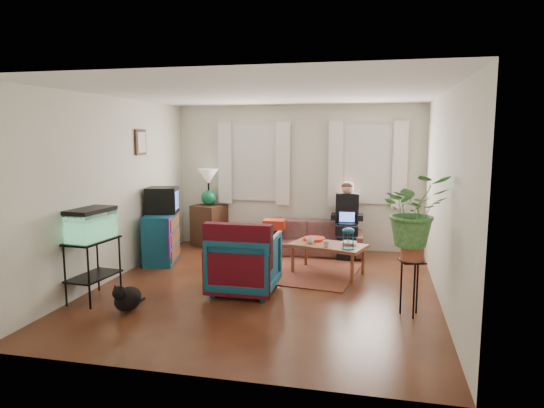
% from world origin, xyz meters
% --- Properties ---
extents(floor, '(4.50, 5.00, 0.01)m').
position_xyz_m(floor, '(0.00, 0.00, 0.00)').
color(floor, '#4F2B14').
rests_on(floor, ground).
extents(ceiling, '(4.50, 5.00, 0.01)m').
position_xyz_m(ceiling, '(0.00, 0.00, 2.60)').
color(ceiling, white).
rests_on(ceiling, wall_back).
extents(wall_back, '(4.50, 0.01, 2.60)m').
position_xyz_m(wall_back, '(0.00, 2.50, 1.30)').
color(wall_back, silver).
rests_on(wall_back, floor).
extents(wall_front, '(4.50, 0.01, 2.60)m').
position_xyz_m(wall_front, '(0.00, -2.50, 1.30)').
color(wall_front, silver).
rests_on(wall_front, floor).
extents(wall_left, '(0.01, 5.00, 2.60)m').
position_xyz_m(wall_left, '(-2.25, 0.00, 1.30)').
color(wall_left, silver).
rests_on(wall_left, floor).
extents(wall_right, '(0.01, 5.00, 2.60)m').
position_xyz_m(wall_right, '(2.25, 0.00, 1.30)').
color(wall_right, silver).
rests_on(wall_right, floor).
extents(window_left, '(1.08, 0.04, 1.38)m').
position_xyz_m(window_left, '(-0.80, 2.48, 1.55)').
color(window_left, white).
rests_on(window_left, wall_back).
extents(window_right, '(1.08, 0.04, 1.38)m').
position_xyz_m(window_right, '(1.25, 2.48, 1.55)').
color(window_right, white).
rests_on(window_right, wall_back).
extents(curtains_left, '(1.36, 0.06, 1.50)m').
position_xyz_m(curtains_left, '(-0.80, 2.40, 1.55)').
color(curtains_left, white).
rests_on(curtains_left, wall_back).
extents(curtains_right, '(1.36, 0.06, 1.50)m').
position_xyz_m(curtains_right, '(1.25, 2.40, 1.55)').
color(curtains_right, white).
rests_on(curtains_right, wall_back).
extents(picture_frame, '(0.04, 0.32, 0.40)m').
position_xyz_m(picture_frame, '(-2.21, 0.85, 1.95)').
color(picture_frame, '#3D2616').
rests_on(picture_frame, wall_left).
extents(area_rug, '(2.19, 1.85, 0.01)m').
position_xyz_m(area_rug, '(0.16, 0.92, 0.01)').
color(area_rug, brown).
rests_on(area_rug, floor).
extents(sofa, '(1.99, 0.89, 0.76)m').
position_xyz_m(sofa, '(0.24, 2.05, 0.38)').
color(sofa, brown).
rests_on(sofa, floor).
extents(seated_person, '(0.52, 0.63, 1.16)m').
position_xyz_m(seated_person, '(0.94, 2.10, 0.58)').
color(seated_person, black).
rests_on(seated_person, sofa).
extents(side_table, '(0.65, 0.65, 0.76)m').
position_xyz_m(side_table, '(-1.65, 2.33, 0.38)').
color(side_table, '#3C2116').
rests_on(side_table, floor).
extents(table_lamp, '(0.49, 0.49, 0.69)m').
position_xyz_m(table_lamp, '(-1.65, 2.33, 1.08)').
color(table_lamp, white).
rests_on(table_lamp, side_table).
extents(dresser, '(0.65, 0.97, 0.80)m').
position_xyz_m(dresser, '(-1.99, 0.98, 0.40)').
color(dresser, '#11596A').
rests_on(dresser, floor).
extents(crt_tv, '(0.58, 0.55, 0.42)m').
position_xyz_m(crt_tv, '(-1.99, 1.07, 1.01)').
color(crt_tv, black).
rests_on(crt_tv, dresser).
extents(aquarium_stand, '(0.45, 0.72, 0.77)m').
position_xyz_m(aquarium_stand, '(-2.00, -0.93, 0.39)').
color(aquarium_stand, black).
rests_on(aquarium_stand, floor).
extents(aquarium, '(0.40, 0.66, 0.41)m').
position_xyz_m(aquarium, '(-2.00, -0.93, 0.98)').
color(aquarium, '#7FD899').
rests_on(aquarium, aquarium_stand).
extents(black_cat, '(0.30, 0.44, 0.36)m').
position_xyz_m(black_cat, '(-1.38, -1.21, 0.18)').
color(black_cat, black).
rests_on(black_cat, floor).
extents(armchair, '(0.85, 0.80, 0.87)m').
position_xyz_m(armchair, '(-0.23, -0.20, 0.43)').
color(armchair, '#135474').
rests_on(armchair, floor).
extents(serape_throw, '(0.87, 0.21, 0.71)m').
position_xyz_m(serape_throw, '(-0.23, -0.54, 0.61)').
color(serape_throw, '#9E0A0A').
rests_on(serape_throw, armchair).
extents(coffee_table, '(1.21, 0.89, 0.45)m').
position_xyz_m(coffee_table, '(0.75, 0.89, 0.23)').
color(coffee_table, brown).
rests_on(coffee_table, floor).
extents(cup_a, '(0.15, 0.15, 0.10)m').
position_xyz_m(cup_a, '(0.48, 0.87, 0.50)').
color(cup_a, white).
rests_on(cup_a, coffee_table).
extents(cup_b, '(0.12, 0.12, 0.09)m').
position_xyz_m(cup_b, '(0.74, 0.71, 0.50)').
color(cup_b, beige).
rests_on(cup_b, coffee_table).
extents(bowl, '(0.27, 0.27, 0.05)m').
position_xyz_m(bowl, '(1.06, 0.90, 0.48)').
color(bowl, white).
rests_on(bowl, coffee_table).
extents(snack_tray, '(0.42, 0.42, 0.04)m').
position_xyz_m(snack_tray, '(0.51, 1.12, 0.47)').
color(snack_tray, '#B21414').
rests_on(snack_tray, coffee_table).
extents(birdcage, '(0.22, 0.22, 0.32)m').
position_xyz_m(birdcage, '(1.06, 0.64, 0.61)').
color(birdcage, '#115B6B').
rests_on(birdcage, coffee_table).
extents(plant_stand, '(0.34, 0.34, 0.65)m').
position_xyz_m(plant_stand, '(1.86, -0.61, 0.33)').
color(plant_stand, black).
rests_on(plant_stand, floor).
extents(potted_plant, '(0.90, 0.83, 0.83)m').
position_xyz_m(potted_plant, '(1.86, -0.61, 1.10)').
color(potted_plant, '#599947').
rests_on(potted_plant, plant_stand).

